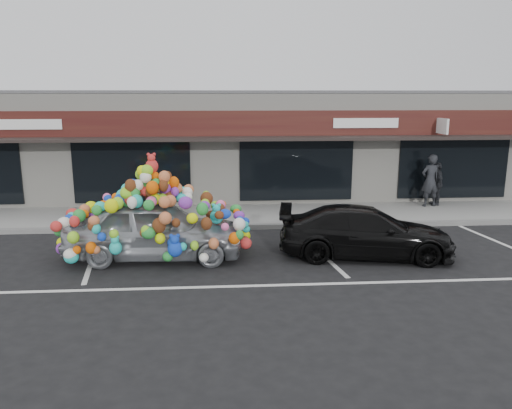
{
  "coord_description": "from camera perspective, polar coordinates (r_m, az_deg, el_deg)",
  "views": [
    {
      "loc": [
        0.19,
        -12.7,
        4.15
      ],
      "look_at": [
        1.21,
        1.4,
        1.04
      ],
      "focal_mm": 35.0,
      "sensor_mm": 36.0,
      "label": 1
    }
  ],
  "objects": [
    {
      "name": "ground",
      "position": [
        13.36,
        -4.76,
        -5.72
      ],
      "size": [
        90.0,
        90.0,
        0.0
      ],
      "primitive_type": "plane",
      "color": "black",
      "rests_on": "ground"
    },
    {
      "name": "toy_car",
      "position": [
        13.05,
        -11.5,
        -2.0
      ],
      "size": [
        3.27,
        4.89,
        2.82
      ],
      "rotation": [
        0.0,
        0.0,
        1.54
      ],
      "color": "#93999C",
      "rests_on": "ground"
    },
    {
      "name": "sidewalk",
      "position": [
        17.19,
        -4.64,
        -1.34
      ],
      "size": [
        26.0,
        3.0,
        0.15
      ],
      "primitive_type": "cube",
      "color": "gray",
      "rests_on": "ground"
    },
    {
      "name": "pedestrian_c",
      "position": [
        19.6,
        19.96,
        2.25
      ],
      "size": [
        0.96,
        0.46,
        1.59
      ],
      "primitive_type": "imported",
      "rotation": [
        0.0,
        0.0,
        4.63
      ],
      "color": "black",
      "rests_on": "sidewalk"
    },
    {
      "name": "shop_building",
      "position": [
        21.23,
        -4.66,
        7.01
      ],
      "size": [
        24.0,
        7.2,
        4.31
      ],
      "color": "silver",
      "rests_on": "ground"
    },
    {
      "name": "parking_stripe_mid",
      "position": [
        13.8,
        7.0,
        -5.16
      ],
      "size": [
        0.73,
        4.37,
        0.01
      ],
      "primitive_type": "cube",
      "rotation": [
        0.0,
        0.0,
        0.14
      ],
      "color": "silver",
      "rests_on": "ground"
    },
    {
      "name": "black_sedan",
      "position": [
        13.33,
        12.44,
        -3.09
      ],
      "size": [
        2.51,
        4.73,
        1.31
      ],
      "primitive_type": "imported",
      "rotation": [
        0.0,
        0.0,
        1.41
      ],
      "color": "black",
      "rests_on": "ground"
    },
    {
      "name": "pedestrian_a",
      "position": [
        19.22,
        19.28,
        2.6
      ],
      "size": [
        0.76,
        0.56,
        1.91
      ],
      "primitive_type": "imported",
      "rotation": [
        0.0,
        0.0,
        3.3
      ],
      "color": "black",
      "rests_on": "sidewalk"
    },
    {
      "name": "parking_stripe_right",
      "position": [
        15.74,
        26.73,
        -4.22
      ],
      "size": [
        0.73,
        4.37,
        0.01
      ],
      "primitive_type": "cube",
      "rotation": [
        0.0,
        0.0,
        0.14
      ],
      "color": "silver",
      "rests_on": "ground"
    },
    {
      "name": "kerb",
      "position": [
        15.74,
        -4.68,
        -2.63
      ],
      "size": [
        26.0,
        0.18,
        0.16
      ],
      "primitive_type": "cube",
      "color": "slate",
      "rests_on": "ground"
    },
    {
      "name": "lane_line",
      "position": [
        11.34,
        5.41,
        -9.08
      ],
      "size": [
        14.0,
        0.12,
        0.01
      ],
      "primitive_type": "cube",
      "color": "silver",
      "rests_on": "ground"
    },
    {
      "name": "parking_stripe_left",
      "position": [
        13.97,
        -18.06,
        -5.48
      ],
      "size": [
        0.73,
        4.37,
        0.01
      ],
      "primitive_type": "cube",
      "rotation": [
        0.0,
        0.0,
        0.14
      ],
      "color": "silver",
      "rests_on": "ground"
    }
  ]
}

